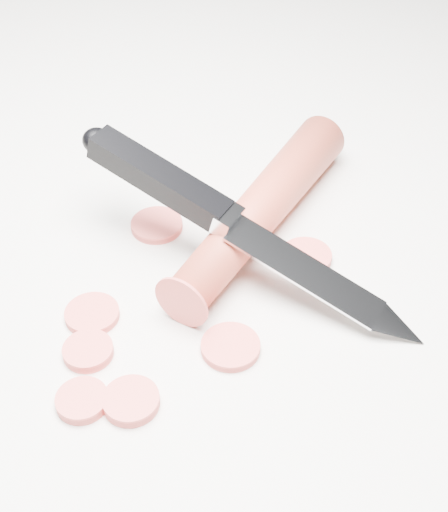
# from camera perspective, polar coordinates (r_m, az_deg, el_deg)

# --- Properties ---
(ground) EXTENTS (2.40, 2.40, 0.00)m
(ground) POSITION_cam_1_polar(r_m,az_deg,el_deg) (0.49, -4.80, 0.48)
(ground) COLOR white
(ground) RESTS_ON ground
(carrot) EXTENTS (0.11, 0.20, 0.03)m
(carrot) POSITION_cam_1_polar(r_m,az_deg,el_deg) (0.49, 2.99, 3.79)
(carrot) COLOR #B93624
(carrot) RESTS_ON ground
(carrot_slice_0) EXTENTS (0.03, 0.03, 0.01)m
(carrot_slice_0) POSITION_cam_1_polar(r_m,az_deg,el_deg) (0.45, -10.51, -4.59)
(carrot_slice_0) COLOR #E24942
(carrot_slice_0) RESTS_ON ground
(carrot_slice_1) EXTENTS (0.03, 0.03, 0.01)m
(carrot_slice_1) POSITION_cam_1_polar(r_m,az_deg,el_deg) (0.43, -10.82, -7.47)
(carrot_slice_1) COLOR #E24942
(carrot_slice_1) RESTS_ON ground
(carrot_slice_2) EXTENTS (0.04, 0.04, 0.01)m
(carrot_slice_2) POSITION_cam_1_polar(r_m,az_deg,el_deg) (0.43, 0.53, -7.28)
(carrot_slice_2) COLOR #E24942
(carrot_slice_2) RESTS_ON ground
(carrot_slice_3) EXTENTS (0.03, 0.03, 0.01)m
(carrot_slice_3) POSITION_cam_1_polar(r_m,az_deg,el_deg) (0.40, -7.45, -11.42)
(carrot_slice_3) COLOR #E24942
(carrot_slice_3) RESTS_ON ground
(carrot_slice_4) EXTENTS (0.03, 0.03, 0.01)m
(carrot_slice_4) POSITION_cam_1_polar(r_m,az_deg,el_deg) (0.48, 6.58, -0.07)
(carrot_slice_4) COLOR #E24942
(carrot_slice_4) RESTS_ON ground
(carrot_slice_5) EXTENTS (0.04, 0.04, 0.01)m
(carrot_slice_5) POSITION_cam_1_polar(r_m,az_deg,el_deg) (0.51, -5.40, 2.48)
(carrot_slice_5) COLOR #E24942
(carrot_slice_5) RESTS_ON ground
(carrot_slice_6) EXTENTS (0.03, 0.03, 0.01)m
(carrot_slice_6) POSITION_cam_1_polar(r_m,az_deg,el_deg) (0.41, -11.29, -11.26)
(carrot_slice_6) COLOR #E24942
(carrot_slice_6) RESTS_ON ground
(kitchen_knife) EXTENTS (0.24, 0.12, 0.08)m
(kitchen_knife) POSITION_cam_1_polar(r_m,az_deg,el_deg) (0.45, 1.84, 2.28)
(kitchen_knife) COLOR silver
(kitchen_knife) RESTS_ON ground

